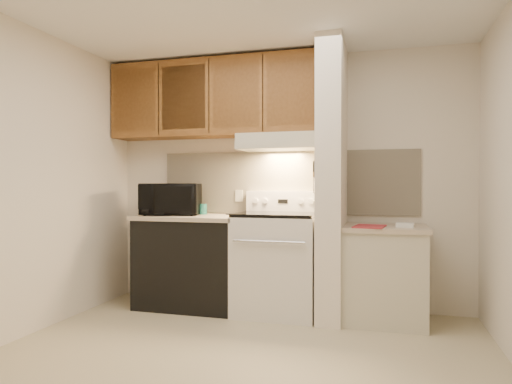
% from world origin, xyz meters
% --- Properties ---
extents(floor, '(3.60, 3.60, 0.00)m').
position_xyz_m(floor, '(0.00, 0.00, 0.00)').
color(floor, '#BEB08C').
rests_on(floor, ground).
extents(wall_back, '(3.60, 2.50, 0.02)m').
position_xyz_m(wall_back, '(0.00, 1.50, 1.25)').
color(wall_back, beige).
rests_on(wall_back, floor).
extents(wall_left, '(0.02, 3.00, 2.50)m').
position_xyz_m(wall_left, '(-1.80, 0.00, 1.25)').
color(wall_left, beige).
rests_on(wall_left, floor).
extents(backsplash, '(2.60, 0.02, 0.63)m').
position_xyz_m(backsplash, '(0.00, 1.49, 1.24)').
color(backsplash, beige).
rests_on(backsplash, wall_back).
extents(range_body, '(0.76, 0.65, 0.92)m').
position_xyz_m(range_body, '(0.00, 1.16, 0.46)').
color(range_body, silver).
rests_on(range_body, floor).
extents(oven_window, '(0.50, 0.01, 0.30)m').
position_xyz_m(oven_window, '(0.00, 0.84, 0.50)').
color(oven_window, black).
rests_on(oven_window, range_body).
extents(oven_handle, '(0.65, 0.02, 0.02)m').
position_xyz_m(oven_handle, '(0.00, 0.80, 0.72)').
color(oven_handle, silver).
rests_on(oven_handle, range_body).
extents(cooktop, '(0.74, 0.64, 0.03)m').
position_xyz_m(cooktop, '(0.00, 1.16, 0.94)').
color(cooktop, black).
rests_on(cooktop, range_body).
extents(range_backguard, '(0.76, 0.08, 0.20)m').
position_xyz_m(range_backguard, '(0.00, 1.44, 1.05)').
color(range_backguard, silver).
rests_on(range_backguard, range_body).
extents(range_display, '(0.10, 0.01, 0.04)m').
position_xyz_m(range_display, '(0.00, 1.40, 1.05)').
color(range_display, black).
rests_on(range_display, range_backguard).
extents(range_knob_left_outer, '(0.05, 0.02, 0.05)m').
position_xyz_m(range_knob_left_outer, '(-0.28, 1.40, 1.05)').
color(range_knob_left_outer, silver).
rests_on(range_knob_left_outer, range_backguard).
extents(range_knob_left_inner, '(0.05, 0.02, 0.05)m').
position_xyz_m(range_knob_left_inner, '(-0.18, 1.40, 1.05)').
color(range_knob_left_inner, silver).
rests_on(range_knob_left_inner, range_backguard).
extents(range_knob_right_inner, '(0.05, 0.02, 0.05)m').
position_xyz_m(range_knob_right_inner, '(0.18, 1.40, 1.05)').
color(range_knob_right_inner, silver).
rests_on(range_knob_right_inner, range_backguard).
extents(range_knob_right_outer, '(0.05, 0.02, 0.05)m').
position_xyz_m(range_knob_right_outer, '(0.28, 1.40, 1.05)').
color(range_knob_right_outer, silver).
rests_on(range_knob_right_outer, range_backguard).
extents(dishwasher_front, '(1.00, 0.63, 0.87)m').
position_xyz_m(dishwasher_front, '(-0.88, 1.17, 0.43)').
color(dishwasher_front, black).
rests_on(dishwasher_front, floor).
extents(left_countertop, '(1.04, 0.67, 0.04)m').
position_xyz_m(left_countertop, '(-0.88, 1.17, 0.89)').
color(left_countertop, '#BBA990').
rests_on(left_countertop, dishwasher_front).
extents(spoon_rest, '(0.21, 0.14, 0.01)m').
position_xyz_m(spoon_rest, '(-0.48, 1.36, 0.92)').
color(spoon_rest, black).
rests_on(spoon_rest, left_countertop).
extents(teal_jar, '(0.13, 0.13, 0.11)m').
position_xyz_m(teal_jar, '(-0.83, 1.32, 0.96)').
color(teal_jar, '#1B5E53').
rests_on(teal_jar, left_countertop).
extents(outlet, '(0.08, 0.01, 0.12)m').
position_xyz_m(outlet, '(-0.48, 1.48, 1.10)').
color(outlet, beige).
rests_on(outlet, backsplash).
extents(microwave, '(0.65, 0.52, 0.32)m').
position_xyz_m(microwave, '(-1.10, 1.16, 1.07)').
color(microwave, black).
rests_on(microwave, left_countertop).
extents(partition_pillar, '(0.22, 0.70, 2.50)m').
position_xyz_m(partition_pillar, '(0.51, 1.15, 1.25)').
color(partition_pillar, white).
rests_on(partition_pillar, floor).
extents(pillar_trim, '(0.01, 0.70, 0.04)m').
position_xyz_m(pillar_trim, '(0.39, 1.15, 1.30)').
color(pillar_trim, brown).
rests_on(pillar_trim, partition_pillar).
extents(knife_strip, '(0.02, 0.42, 0.04)m').
position_xyz_m(knife_strip, '(0.39, 1.10, 1.32)').
color(knife_strip, black).
rests_on(knife_strip, partition_pillar).
extents(knife_blade_a, '(0.01, 0.03, 0.16)m').
position_xyz_m(knife_blade_a, '(0.38, 0.93, 1.22)').
color(knife_blade_a, silver).
rests_on(knife_blade_a, knife_strip).
extents(knife_handle_a, '(0.02, 0.02, 0.10)m').
position_xyz_m(knife_handle_a, '(0.38, 0.95, 1.37)').
color(knife_handle_a, black).
rests_on(knife_handle_a, knife_strip).
extents(knife_blade_b, '(0.01, 0.04, 0.18)m').
position_xyz_m(knife_blade_b, '(0.38, 1.03, 1.21)').
color(knife_blade_b, silver).
rests_on(knife_blade_b, knife_strip).
extents(knife_handle_b, '(0.02, 0.02, 0.10)m').
position_xyz_m(knife_handle_b, '(0.38, 1.03, 1.37)').
color(knife_handle_b, black).
rests_on(knife_handle_b, knife_strip).
extents(knife_blade_c, '(0.01, 0.04, 0.20)m').
position_xyz_m(knife_blade_c, '(0.38, 1.10, 1.20)').
color(knife_blade_c, silver).
rests_on(knife_blade_c, knife_strip).
extents(knife_handle_c, '(0.02, 0.02, 0.10)m').
position_xyz_m(knife_handle_c, '(0.38, 1.11, 1.37)').
color(knife_handle_c, black).
rests_on(knife_handle_c, knife_strip).
extents(knife_blade_d, '(0.01, 0.04, 0.16)m').
position_xyz_m(knife_blade_d, '(0.38, 1.19, 1.22)').
color(knife_blade_d, silver).
rests_on(knife_blade_d, knife_strip).
extents(knife_handle_d, '(0.02, 0.02, 0.10)m').
position_xyz_m(knife_handle_d, '(0.38, 1.17, 1.37)').
color(knife_handle_d, black).
rests_on(knife_handle_d, knife_strip).
extents(knife_blade_e, '(0.01, 0.04, 0.18)m').
position_xyz_m(knife_blade_e, '(0.38, 1.27, 1.21)').
color(knife_blade_e, silver).
rests_on(knife_blade_e, knife_strip).
extents(knife_handle_e, '(0.02, 0.02, 0.10)m').
position_xyz_m(knife_handle_e, '(0.38, 1.25, 1.37)').
color(knife_handle_e, black).
rests_on(knife_handle_e, knife_strip).
extents(oven_mitt, '(0.03, 0.09, 0.23)m').
position_xyz_m(oven_mitt, '(0.38, 1.32, 1.16)').
color(oven_mitt, gray).
rests_on(oven_mitt, partition_pillar).
extents(right_cab_base, '(0.70, 0.60, 0.81)m').
position_xyz_m(right_cab_base, '(0.97, 1.15, 0.40)').
color(right_cab_base, beige).
rests_on(right_cab_base, floor).
extents(right_countertop, '(0.74, 0.64, 0.04)m').
position_xyz_m(right_countertop, '(0.97, 1.15, 0.83)').
color(right_countertop, '#BBA990').
rests_on(right_countertop, right_cab_base).
extents(red_folder, '(0.29, 0.36, 0.01)m').
position_xyz_m(red_folder, '(0.85, 1.00, 0.86)').
color(red_folder, maroon).
rests_on(red_folder, right_countertop).
extents(white_box, '(0.16, 0.11, 0.04)m').
position_xyz_m(white_box, '(1.14, 1.05, 0.87)').
color(white_box, white).
rests_on(white_box, right_countertop).
extents(range_hood, '(0.78, 0.44, 0.15)m').
position_xyz_m(range_hood, '(0.00, 1.28, 1.62)').
color(range_hood, beige).
rests_on(range_hood, upper_cabinets).
extents(hood_lip, '(0.78, 0.04, 0.06)m').
position_xyz_m(hood_lip, '(0.00, 1.07, 1.58)').
color(hood_lip, beige).
rests_on(hood_lip, range_hood).
extents(upper_cabinets, '(2.18, 0.33, 0.77)m').
position_xyz_m(upper_cabinets, '(-0.69, 1.32, 2.08)').
color(upper_cabinets, brown).
rests_on(upper_cabinets, wall_back).
extents(cab_door_a, '(0.46, 0.01, 0.63)m').
position_xyz_m(cab_door_a, '(-1.51, 1.17, 2.08)').
color(cab_door_a, brown).
rests_on(cab_door_a, upper_cabinets).
extents(cab_gap_a, '(0.01, 0.01, 0.73)m').
position_xyz_m(cab_gap_a, '(-1.23, 1.16, 2.08)').
color(cab_gap_a, black).
rests_on(cab_gap_a, upper_cabinets).
extents(cab_door_b, '(0.46, 0.01, 0.63)m').
position_xyz_m(cab_door_b, '(-0.96, 1.17, 2.08)').
color(cab_door_b, brown).
rests_on(cab_door_b, upper_cabinets).
extents(cab_gap_b, '(0.01, 0.01, 0.73)m').
position_xyz_m(cab_gap_b, '(-0.69, 1.16, 2.08)').
color(cab_gap_b, black).
rests_on(cab_gap_b, upper_cabinets).
extents(cab_door_c, '(0.46, 0.01, 0.63)m').
position_xyz_m(cab_door_c, '(-0.42, 1.17, 2.08)').
color(cab_door_c, brown).
rests_on(cab_door_c, upper_cabinets).
extents(cab_gap_c, '(0.01, 0.01, 0.73)m').
position_xyz_m(cab_gap_c, '(-0.14, 1.16, 2.08)').
color(cab_gap_c, black).
rests_on(cab_gap_c, upper_cabinets).
extents(cab_door_d, '(0.46, 0.01, 0.63)m').
position_xyz_m(cab_door_d, '(0.13, 1.17, 2.08)').
color(cab_door_d, brown).
rests_on(cab_door_d, upper_cabinets).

